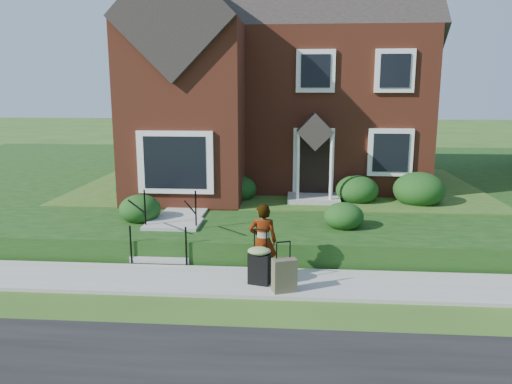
# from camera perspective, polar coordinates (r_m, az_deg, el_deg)

# --- Properties ---
(ground) EXTENTS (120.00, 120.00, 0.00)m
(ground) POSITION_cam_1_polar(r_m,az_deg,el_deg) (10.74, 0.94, -10.50)
(ground) COLOR #2D5119
(ground) RESTS_ON ground
(sidewalk) EXTENTS (60.00, 1.60, 0.08)m
(sidewalk) POSITION_cam_1_polar(r_m,az_deg,el_deg) (10.73, 0.94, -10.30)
(sidewalk) COLOR #9E9B93
(sidewalk) RESTS_ON ground
(terrace) EXTENTS (44.00, 20.00, 0.60)m
(terrace) POSITION_cam_1_polar(r_m,az_deg,el_deg) (21.44, 13.54, 1.27)
(terrace) COLOR #113A0F
(terrace) RESTS_ON ground
(walkway) EXTENTS (1.20, 6.00, 0.06)m
(walkway) POSITION_cam_1_polar(r_m,az_deg,el_deg) (15.63, -7.08, -1.07)
(walkway) COLOR #9E9B93
(walkway) RESTS_ON terrace
(main_house) EXTENTS (10.40, 10.20, 9.40)m
(main_house) POSITION_cam_1_polar(r_m,az_deg,el_deg) (19.59, 2.18, 15.21)
(main_house) COLOR brown
(main_house) RESTS_ON terrace
(front_steps) EXTENTS (1.40, 2.02, 1.50)m
(front_steps) POSITION_cam_1_polar(r_m,az_deg,el_deg) (12.69, -9.90, -4.88)
(front_steps) COLOR #9E9B93
(front_steps) RESTS_ON ground
(foundation_shrubs) EXTENTS (10.35, 4.22, 1.09)m
(foundation_shrubs) POSITION_cam_1_polar(r_m,az_deg,el_deg) (15.20, 2.68, 0.39)
(foundation_shrubs) COLOR #143510
(foundation_shrubs) RESTS_ON terrace
(woman) EXTENTS (0.60, 0.39, 1.64)m
(woman) POSITION_cam_1_polar(r_m,az_deg,el_deg) (10.60, 0.80, -5.64)
(woman) COLOR #999999
(woman) RESTS_ON sidewalk
(suitcase_black) EXTENTS (0.57, 0.50, 1.16)m
(suitcase_black) POSITION_cam_1_polar(r_m,az_deg,el_deg) (10.40, 0.38, -8.13)
(suitcase_black) COLOR black
(suitcase_black) RESTS_ON sidewalk
(suitcase_olive) EXTENTS (0.53, 0.41, 1.02)m
(suitcase_olive) POSITION_cam_1_polar(r_m,az_deg,el_deg) (10.09, 3.25, -9.46)
(suitcase_olive) COLOR brown
(suitcase_olive) RESTS_ON sidewalk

